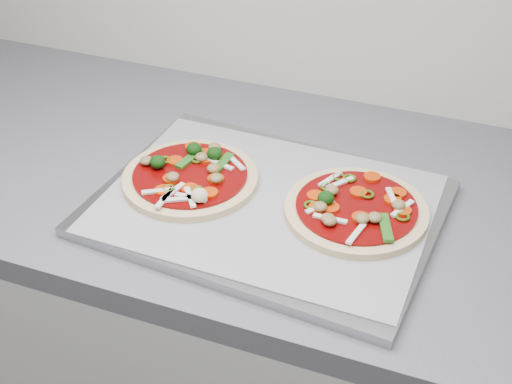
% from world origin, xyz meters
% --- Properties ---
extents(countertop, '(3.60, 0.60, 0.04)m').
position_xyz_m(countertop, '(0.00, 1.30, 0.88)').
color(countertop, slate).
rests_on(countertop, base_cabinet).
extents(baking_tray, '(0.51, 0.40, 0.02)m').
position_xyz_m(baking_tray, '(-0.24, 1.23, 0.91)').
color(baking_tray, '#96969C').
rests_on(baking_tray, countertop).
extents(parchment, '(0.47, 0.35, 0.00)m').
position_xyz_m(parchment, '(-0.24, 1.23, 0.92)').
color(parchment, '#A5A5AB').
rests_on(parchment, baking_tray).
extents(pizza_left, '(0.27, 0.27, 0.03)m').
position_xyz_m(pizza_left, '(-0.36, 1.24, 0.93)').
color(pizza_left, tan).
rests_on(pizza_left, parchment).
extents(pizza_right, '(0.26, 0.26, 0.03)m').
position_xyz_m(pizza_right, '(-0.11, 1.24, 0.93)').
color(pizza_right, tan).
rests_on(pizza_right, parchment).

